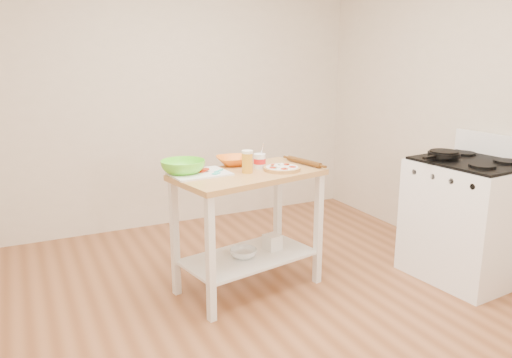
{
  "coord_description": "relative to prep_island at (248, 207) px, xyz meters",
  "views": [
    {
      "loc": [
        -1.41,
        -2.61,
        1.72
      ],
      "look_at": [
        0.11,
        0.51,
        0.85
      ],
      "focal_mm": 35.0,
      "sensor_mm": 36.0,
      "label": 1
    }
  ],
  "objects": [
    {
      "name": "room_shell",
      "position": [
        -0.05,
        -0.53,
        0.71
      ],
      "size": [
        4.04,
        4.54,
        2.74
      ],
      "color": "#9A5E39",
      "rests_on": "ground"
    },
    {
      "name": "prep_island",
      "position": [
        0.0,
        0.0,
        0.0
      ],
      "size": [
        1.14,
        0.76,
        0.9
      ],
      "rotation": [
        0.0,
        0.0,
        0.19
      ],
      "color": "tan",
      "rests_on": "ground"
    },
    {
      "name": "gas_stove",
      "position": [
        1.61,
        -0.55,
        -0.17
      ],
      "size": [
        0.73,
        0.83,
        1.11
      ],
      "rotation": [
        0.0,
        0.0,
        0.09
      ],
      "color": "white",
      "rests_on": "ground"
    },
    {
      "name": "skillet",
      "position": [
        1.46,
        -0.41,
        0.33
      ],
      "size": [
        0.38,
        0.24,
        0.03
      ],
      "rotation": [
        0.0,
        0.0,
        0.2
      ],
      "color": "black",
      "rests_on": "gas_stove"
    },
    {
      "name": "pizza",
      "position": [
        0.24,
        -0.06,
        0.27
      ],
      "size": [
        0.27,
        0.27,
        0.04
      ],
      "rotation": [
        0.0,
        0.0,
        0.4
      ],
      "color": "tan",
      "rests_on": "prep_island"
    },
    {
      "name": "cutting_board",
      "position": [
        -0.34,
        0.09,
        0.27
      ],
      "size": [
        0.42,
        0.33,
        0.04
      ],
      "rotation": [
        0.0,
        0.0,
        0.08
      ],
      "color": "white",
      "rests_on": "prep_island"
    },
    {
      "name": "spatula",
      "position": [
        -0.22,
        0.03,
        0.27
      ],
      "size": [
        0.12,
        0.13,
        0.01
      ],
      "rotation": [
        0.0,
        0.0,
        0.61
      ],
      "color": "#3AD8C3",
      "rests_on": "cutting_board"
    },
    {
      "name": "knife",
      "position": [
        -0.4,
        0.14,
        0.28
      ],
      "size": [
        0.26,
        0.1,
        0.01
      ],
      "rotation": [
        0.0,
        0.0,
        0.26
      ],
      "color": "silver",
      "rests_on": "cutting_board"
    },
    {
      "name": "orange_bowl",
      "position": [
        0.01,
        0.26,
        0.29
      ],
      "size": [
        0.29,
        0.29,
        0.06
      ],
      "primitive_type": "imported",
      "rotation": [
        0.0,
        0.0,
        -0.1
      ],
      "color": "orange",
      "rests_on": "prep_island"
    },
    {
      "name": "green_bowl",
      "position": [
        -0.43,
        0.15,
        0.31
      ],
      "size": [
        0.33,
        0.33,
        0.1
      ],
      "primitive_type": "imported",
      "rotation": [
        0.0,
        0.0,
        -0.07
      ],
      "color": "#69E931",
      "rests_on": "prep_island"
    },
    {
      "name": "beer_pint",
      "position": [
        -0.01,
        -0.01,
        0.34
      ],
      "size": [
        0.08,
        0.08,
        0.16
      ],
      "color": "gold",
      "rests_on": "prep_island"
    },
    {
      "name": "yogurt_tub",
      "position": [
        0.13,
        0.08,
        0.31
      ],
      "size": [
        0.09,
        0.09,
        0.19
      ],
      "color": "white",
      "rests_on": "prep_island"
    },
    {
      "name": "rolling_pin",
      "position": [
        0.49,
        0.04,
        0.28
      ],
      "size": [
        0.11,
        0.36,
        0.04
      ],
      "primitive_type": "cylinder",
      "rotation": [
        1.57,
        0.0,
        0.19
      ],
      "color": "brown",
      "rests_on": "prep_island"
    },
    {
      "name": "shelf_glass_bowl",
      "position": [
        -0.05,
        -0.01,
        -0.35
      ],
      "size": [
        0.26,
        0.26,
        0.06
      ],
      "primitive_type": "imported",
      "rotation": [
        0.0,
        0.0,
        0.33
      ],
      "color": "silver",
      "rests_on": "prep_island"
    },
    {
      "name": "shelf_bin",
      "position": [
        0.22,
        0.03,
        -0.32
      ],
      "size": [
        0.13,
        0.13,
        0.11
      ],
      "primitive_type": "cube",
      "rotation": [
        0.0,
        0.0,
        0.19
      ],
      "color": "white",
      "rests_on": "prep_island"
    }
  ]
}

